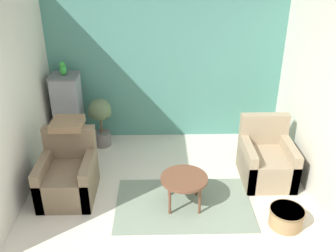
{
  "coord_description": "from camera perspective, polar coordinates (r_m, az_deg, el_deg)",
  "views": [
    {
      "loc": [
        -0.1,
        -3.06,
        3.25
      ],
      "look_at": [
        0.0,
        1.53,
        0.95
      ],
      "focal_mm": 40.0,
      "sensor_mm": 36.0,
      "label": 1
    }
  ],
  "objects": [
    {
      "name": "wicker_basket",
      "position": [
        5.05,
        17.58,
        -13.03
      ],
      "size": [
        0.43,
        0.43,
        0.24
      ],
      "color": "#A37F51",
      "rests_on": "ground_plane"
    },
    {
      "name": "armchair_right",
      "position": [
        5.78,
        14.74,
        -5.16
      ],
      "size": [
        0.73,
        0.84,
        0.91
      ],
      "color": "#9E896B",
      "rests_on": "ground_plane"
    },
    {
      "name": "wall_back_accent",
      "position": [
        6.44,
        -0.31,
        9.51
      ],
      "size": [
        4.09,
        0.06,
        2.71
      ],
      "color": "#4C897A",
      "rests_on": "ground_plane"
    },
    {
      "name": "coffee_table",
      "position": [
        4.99,
        2.48,
        -8.25
      ],
      "size": [
        0.63,
        0.63,
        0.45
      ],
      "color": "brown",
      "rests_on": "ground_plane"
    },
    {
      "name": "wall_left",
      "position": [
        5.32,
        -22.27,
        3.69
      ],
      "size": [
        0.06,
        3.07,
        2.71
      ],
      "color": "beige",
      "rests_on": "ground_plane"
    },
    {
      "name": "parrot",
      "position": [
        6.27,
        -15.7,
        8.41
      ],
      "size": [
        0.11,
        0.19,
        0.23
      ],
      "color": "green",
      "rests_on": "birdcage"
    },
    {
      "name": "birdcage",
      "position": [
        6.53,
        -14.91,
        2.13
      ],
      "size": [
        0.46,
        0.46,
        1.29
      ],
      "color": "slate",
      "rests_on": "ground_plane"
    },
    {
      "name": "wall_right",
      "position": [
        5.4,
        21.95,
        4.07
      ],
      "size": [
        0.06,
        3.07,
        2.71
      ],
      "color": "beige",
      "rests_on": "ground_plane"
    },
    {
      "name": "area_rug",
      "position": [
        5.22,
        2.39,
        -11.8
      ],
      "size": [
        1.84,
        1.17,
        0.01
      ],
      "color": "gray",
      "rests_on": "ground_plane"
    },
    {
      "name": "potted_plant",
      "position": [
        6.46,
        -10.29,
        1.38
      ],
      "size": [
        0.42,
        0.38,
        0.87
      ],
      "color": "#66605B",
      "rests_on": "ground_plane"
    },
    {
      "name": "armchair_left",
      "position": [
        5.42,
        -14.96,
        -7.49
      ],
      "size": [
        0.73,
        0.84,
        0.91
      ],
      "color": "#7A664C",
      "rests_on": "ground_plane"
    },
    {
      "name": "throw_pillow",
      "position": [
        5.35,
        -15.09,
        0.34
      ],
      "size": [
        0.43,
        0.43,
        0.1
      ],
      "color": "#846647",
      "rests_on": "armchair_left"
    }
  ]
}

